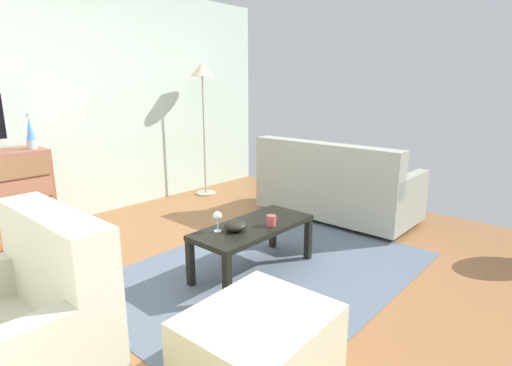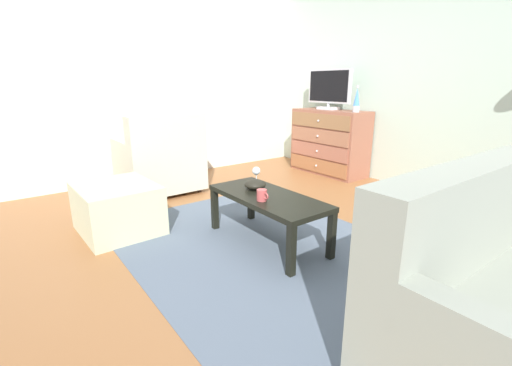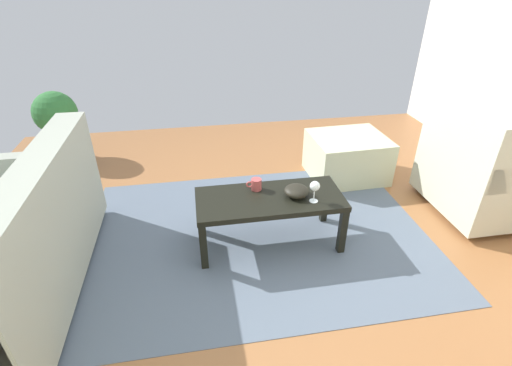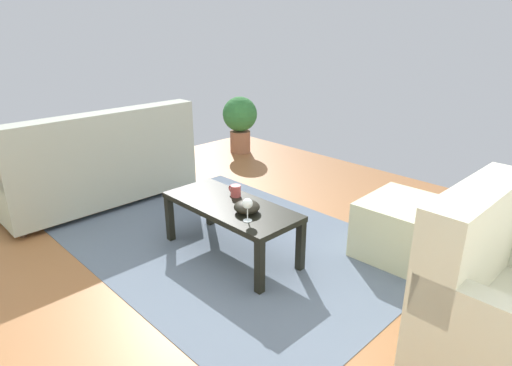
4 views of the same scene
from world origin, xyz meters
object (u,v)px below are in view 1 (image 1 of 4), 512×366
at_px(lava_lamp, 30,133).
at_px(wine_glass, 217,217).
at_px(armchair, 12,341).
at_px(ottoman, 259,351).
at_px(couch_large, 334,189).
at_px(mug, 271,220).
at_px(bowl_decorative, 235,226).
at_px(coffee_table, 253,231).
at_px(standing_lamp, 202,82).

relative_size(lava_lamp, wine_glass, 2.10).
xyz_separation_m(armchair, ottoman, (0.84, -0.75, -0.16)).
bearing_deg(ottoman, couch_large, 23.40).
bearing_deg(wine_glass, couch_large, 3.65).
distance_m(mug, bowl_decorative, 0.30).
relative_size(couch_large, ottoman, 2.48).
relative_size(coffee_table, wine_glass, 6.65).
distance_m(mug, standing_lamp, 2.76).
distance_m(lava_lamp, mug, 2.46).
relative_size(coffee_table, armchair, 1.14).
xyz_separation_m(coffee_table, bowl_decorative, (-0.19, 0.02, 0.09)).
bearing_deg(couch_large, ottoman, -156.60).
distance_m(coffee_table, standing_lamp, 2.74).
relative_size(wine_glass, bowl_decorative, 0.89).
xyz_separation_m(wine_glass, bowl_decorative, (0.10, -0.09, -0.08)).
relative_size(lava_lamp, standing_lamp, 0.19).
bearing_deg(standing_lamp, lava_lamp, 179.87).
height_order(lava_lamp, ottoman, lava_lamp).
relative_size(lava_lamp, mug, 2.89).
bearing_deg(couch_large, coffee_table, -171.99).
bearing_deg(bowl_decorative, couch_large, 6.66).
height_order(coffee_table, ottoman, ottoman).
relative_size(bowl_decorative, armchair, 0.19).
distance_m(lava_lamp, ottoman, 3.10).
height_order(mug, ottoman, mug).
distance_m(couch_large, standing_lamp, 2.22).
xyz_separation_m(coffee_table, ottoman, (-0.95, -0.89, -0.14)).
distance_m(lava_lamp, armchair, 2.53).
relative_size(couch_large, armchair, 1.88).
height_order(armchair, ottoman, armchair).
bearing_deg(mug, ottoman, -143.28).
xyz_separation_m(lava_lamp, ottoman, (-0.13, -2.99, -0.83)).
bearing_deg(mug, bowl_decorative, 153.04).
xyz_separation_m(bowl_decorative, couch_large, (1.82, 0.21, -0.10)).
height_order(lava_lamp, standing_lamp, standing_lamp).
bearing_deg(standing_lamp, couch_large, -81.12).
relative_size(coffee_table, ottoman, 1.49).
distance_m(lava_lamp, standing_lamp, 2.21).
xyz_separation_m(mug, armchair, (-1.87, -0.02, -0.08)).
height_order(coffee_table, bowl_decorative, bowl_decorative).
relative_size(couch_large, standing_lamp, 0.98).
distance_m(ottoman, standing_lamp, 3.98).
bearing_deg(mug, coffee_table, 123.56).
relative_size(armchair, ottoman, 1.31).
distance_m(wine_glass, mug, 0.44).
bearing_deg(ottoman, mug, 36.72).
bearing_deg(couch_large, bowl_decorative, -173.34).
xyz_separation_m(lava_lamp, wine_glass, (0.53, -1.99, -0.52)).
height_order(coffee_table, couch_large, couch_large).
xyz_separation_m(wine_glass, armchair, (-1.51, -0.25, -0.15)).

